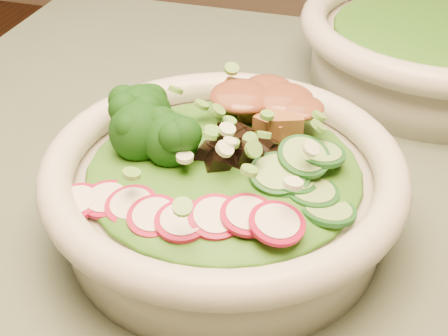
# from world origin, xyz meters

# --- Properties ---
(salad_bowl) EXTENTS (0.28, 0.28, 0.08)m
(salad_bowl) POSITION_xyz_m (-0.22, -0.05, 0.79)
(salad_bowl) COLOR beige
(salad_bowl) RESTS_ON dining_table
(side_bowl) EXTENTS (0.30, 0.30, 0.08)m
(side_bowl) POSITION_xyz_m (-0.07, 0.26, 0.79)
(side_bowl) COLOR beige
(side_bowl) RESTS_ON dining_table
(lettuce_bed) EXTENTS (0.21, 0.21, 0.02)m
(lettuce_bed) POSITION_xyz_m (-0.22, -0.05, 0.81)
(lettuce_bed) COLOR #1E5612
(lettuce_bed) RESTS_ON salad_bowl
(side_lettuce) EXTENTS (0.20, 0.20, 0.02)m
(side_lettuce) POSITION_xyz_m (-0.07, 0.26, 0.81)
(side_lettuce) COLOR #1E5612
(side_lettuce) RESTS_ON side_bowl
(broccoli_florets) EXTENTS (0.09, 0.08, 0.05)m
(broccoli_florets) POSITION_xyz_m (-0.28, -0.04, 0.83)
(broccoli_florets) COLOR black
(broccoli_florets) RESTS_ON salad_bowl
(radish_slices) EXTENTS (0.12, 0.06, 0.02)m
(radish_slices) POSITION_xyz_m (-0.22, -0.12, 0.82)
(radish_slices) COLOR maroon
(radish_slices) RESTS_ON salad_bowl
(cucumber_slices) EXTENTS (0.08, 0.08, 0.04)m
(cucumber_slices) POSITION_xyz_m (-0.15, -0.06, 0.82)
(cucumber_slices) COLOR #85BD69
(cucumber_slices) RESTS_ON salad_bowl
(mushroom_heap) EXTENTS (0.08, 0.08, 0.04)m
(mushroom_heap) POSITION_xyz_m (-0.21, -0.04, 0.83)
(mushroom_heap) COLOR black
(mushroom_heap) RESTS_ON salad_bowl
(tofu_cubes) EXTENTS (0.10, 0.07, 0.04)m
(tofu_cubes) POSITION_xyz_m (-0.21, 0.01, 0.82)
(tofu_cubes) COLOR #945F31
(tofu_cubes) RESTS_ON salad_bowl
(peanut_sauce) EXTENTS (0.07, 0.06, 0.02)m
(peanut_sauce) POSITION_xyz_m (-0.21, 0.01, 0.84)
(peanut_sauce) COLOR brown
(peanut_sauce) RESTS_ON tofu_cubes
(scallion_garnish) EXTENTS (0.20, 0.20, 0.02)m
(scallion_garnish) POSITION_xyz_m (-0.22, -0.05, 0.84)
(scallion_garnish) COLOR #61A43A
(scallion_garnish) RESTS_ON salad_bowl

